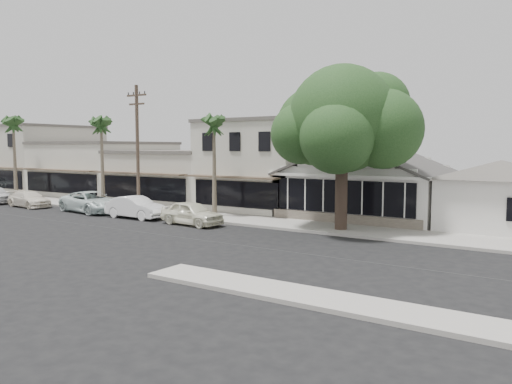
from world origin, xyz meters
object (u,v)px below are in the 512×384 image
Objects in this scene: shade_tree at (343,123)px; car_0 at (192,213)px; car_2 at (91,202)px; car_3 at (29,199)px; car_1 at (136,207)px; utility_pole at (138,146)px.

car_0 is at bearing -160.64° from shade_tree.
car_3 is at bearing 103.06° from car_2.
car_3 is 0.47× the size of shade_tree.
car_0 is 0.96× the size of car_1.
car_2 is at bearing 85.05° from car_1.
car_1 is at bearing 93.47° from car_0.
utility_pole reaches higher than car_0.
car_3 is at bearing -172.99° from shade_tree.
car_2 reaches higher than car_3.
utility_pole is 1.65× the size of car_2.
car_1 reaches higher than car_3.
shade_tree is (18.50, 2.46, 5.32)m from car_2.
car_3 is (-11.74, -0.26, -0.10)m from car_1.
car_3 is at bearing 95.52° from car_0.
shade_tree reaches higher than car_2.
utility_pole is at bearing 80.68° from car_0.
car_3 is 26.01m from shade_tree.
car_3 is (-6.74, -0.64, -0.13)m from car_2.
utility_pole is 0.97× the size of shade_tree.
utility_pole is 2.02× the size of car_1.
utility_pole is 2.07× the size of car_3.
shade_tree is at bearing 5.30° from utility_pole.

